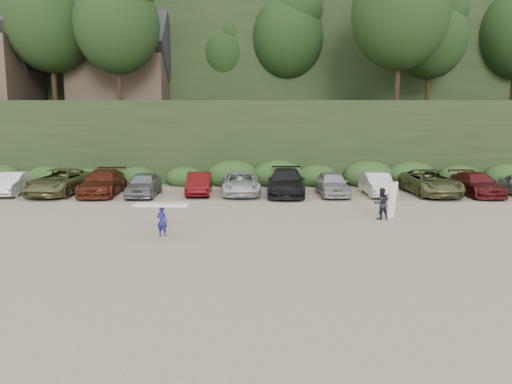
{
  "coord_description": "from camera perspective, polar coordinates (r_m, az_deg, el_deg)",
  "views": [
    {
      "loc": [
        0.0,
        -20.69,
        4.96
      ],
      "look_at": [
        -0.12,
        3.0,
        1.3
      ],
      "focal_mm": 35.0,
      "sensor_mm": 36.0,
      "label": 1
    }
  ],
  "objects": [
    {
      "name": "child_surfer",
      "position": [
        20.9,
        -10.71,
        -2.5
      ],
      "size": [
        2.3,
        0.77,
        1.36
      ],
      "color": "navy",
      "rests_on": "ground"
    },
    {
      "name": "hillside_backdrop",
      "position": [
        56.96,
        0.04,
        15.09
      ],
      "size": [
        90.0,
        41.5,
        28.0
      ],
      "color": "black",
      "rests_on": "ground"
    },
    {
      "name": "adult_surfer",
      "position": [
        24.67,
        14.22,
        -1.25
      ],
      "size": [
        1.25,
        0.76,
        1.8
      ],
      "color": "black",
      "rests_on": "ground"
    },
    {
      "name": "parked_cars",
      "position": [
        31.16,
        -0.51,
        1.03
      ],
      "size": [
        40.07,
        6.02,
        1.62
      ],
      "color": "#9F9FA3",
      "rests_on": "ground"
    },
    {
      "name": "ground",
      "position": [
        21.27,
        0.29,
        -4.7
      ],
      "size": [
        120.0,
        120.0,
        0.0
      ],
      "primitive_type": "plane",
      "color": "tan",
      "rests_on": "ground"
    }
  ]
}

